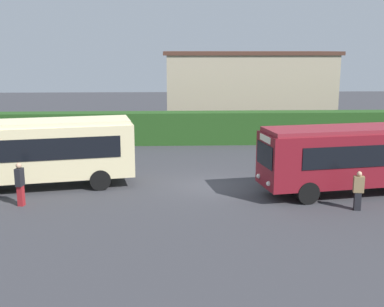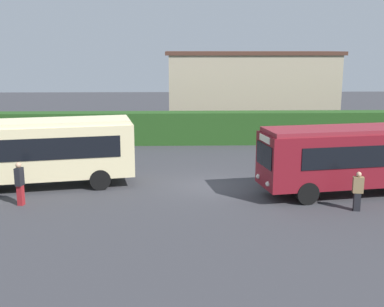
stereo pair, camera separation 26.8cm
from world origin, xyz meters
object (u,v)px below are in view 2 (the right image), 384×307
Objects in this scene: bus_maroon at (353,156)px; bus_cream at (40,149)px; person_right at (358,190)px; person_center at (266,166)px; person_left at (20,182)px.

bus_cream is at bearing -15.68° from bus_maroon.
person_right is at bearing 152.91° from bus_cream.
bus_maroon is (14.71, -1.58, -0.07)m from bus_cream.
person_center is (10.99, -0.04, -0.88)m from bus_cream.
bus_cream is at bearing -95.37° from person_right.
person_right is at bearing 66.42° from bus_maroon.
bus_cream is 14.70m from person_right.
bus_maroon reaches higher than person_left.
bus_cream is 4.81× the size of person_left.
bus_maroon is 2.63m from person_right.
person_right is (-0.60, -2.39, -0.94)m from bus_maroon.
bus_cream reaches higher than bus_maroon.
person_left is (-14.88, -1.23, -0.80)m from bus_maroon.
person_center is (-3.72, 1.54, -0.81)m from bus_maroon.
bus_maroon is 4.69× the size of person_left.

